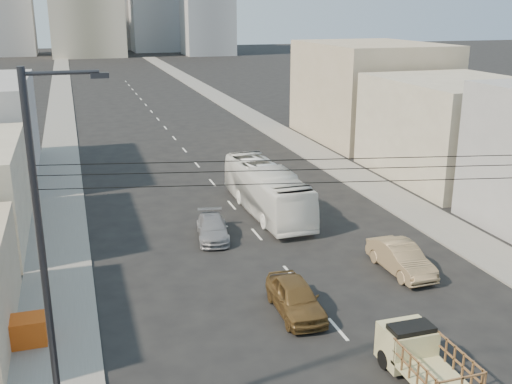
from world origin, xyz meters
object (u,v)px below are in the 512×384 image
sedan_tan (401,258)px  sedan_grey (213,228)px  city_bus (267,190)px  flatbed_pickup (422,356)px  crate_stack (24,331)px  sedan_brown (296,297)px  streetlamp_left (47,260)px

sedan_tan → sedan_grey: sedan_tan is taller
city_bus → sedan_grey: bearing=-143.0°
flatbed_pickup → city_bus: (0.57, 20.28, 0.53)m
flatbed_pickup → crate_stack: (-14.34, 7.09, -0.40)m
city_bus → sedan_grey: 6.01m
flatbed_pickup → sedan_brown: bearing=112.1°
city_bus → sedan_grey: city_bus is taller
city_bus → crate_stack: city_bus is taller
flatbed_pickup → sedan_brown: size_ratio=0.96×
city_bus → streetlamp_left: size_ratio=0.97×
flatbed_pickup → sedan_grey: (-4.09, 16.61, -0.45)m
flatbed_pickup → sedan_brown: 6.90m
crate_stack → flatbed_pickup: bearing=-26.3°
sedan_tan → flatbed_pickup: bearing=-117.1°
streetlamp_left → flatbed_pickup: bearing=-2.0°
flatbed_pickup → city_bus: size_ratio=0.38×
streetlamp_left → crate_stack: (-1.61, 6.65, -5.75)m
sedan_tan → sedan_grey: 11.40m
sedan_brown → sedan_grey: 10.34m
flatbed_pickup → sedan_tan: flatbed_pickup is taller
sedan_brown → crate_stack: (-11.74, 0.70, -0.09)m
crate_stack → city_bus: bearing=41.5°
streetlamp_left → crate_stack: streetlamp_left is taller
streetlamp_left → crate_stack: 8.93m
sedan_tan → sedan_brown: bearing=-161.0°
city_bus → sedan_tan: 11.98m
crate_stack → streetlamp_left: bearing=-76.4°
sedan_grey → city_bus: bearing=46.9°
sedan_tan → streetlamp_left: (-17.07, -8.50, 5.65)m
sedan_grey → crate_stack: (-10.24, -9.52, 0.05)m
sedan_tan → city_bus: bearing=107.2°
sedan_brown → crate_stack: bearing=178.5°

